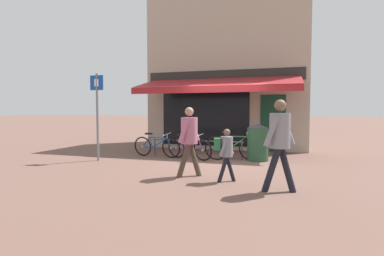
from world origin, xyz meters
TOP-DOWN VIEW (x-y plane):
  - ground_plane at (0.00, 0.00)m, footprint 160.00×160.00m
  - shop_front at (-0.45, 4.34)m, footprint 6.35×4.98m
  - bike_rack_rail at (-0.82, 0.61)m, footprint 3.02×0.04m
  - bicycle_blue at (-2.13, 0.39)m, footprint 1.73×0.52m
  - bicycle_purple at (-0.96, 0.24)m, footprint 1.62×0.76m
  - bicycle_green at (0.39, 0.55)m, footprint 1.78×0.66m
  - pedestrian_adult at (-0.20, -2.07)m, footprint 0.54×0.68m
  - pedestrian_child at (0.68, -2.32)m, footprint 0.47×0.46m
  - pedestrian_second_adult at (1.80, -2.81)m, footprint 0.65×0.51m
  - litter_bin at (1.11, 0.65)m, footprint 0.65×0.65m
  - parking_sign at (-3.54, -0.78)m, footprint 0.44×0.07m

SIDE VIEW (x-z plane):
  - ground_plane at x=0.00m, z-range 0.00..0.00m
  - bicycle_blue at x=-2.13m, z-range -0.05..0.76m
  - bicycle_purple at x=-0.96m, z-range -0.06..0.77m
  - bicycle_green at x=0.39m, z-range -0.06..0.85m
  - bike_rack_rail at x=-0.82m, z-range 0.18..0.75m
  - litter_bin at x=1.11m, z-range 0.00..1.12m
  - pedestrian_child at x=0.68m, z-range 0.13..1.28m
  - pedestrian_adult at x=-0.20m, z-range 0.16..1.77m
  - pedestrian_second_adult at x=1.80m, z-range 0.18..1.92m
  - parking_sign at x=-3.54m, z-range 0.29..2.92m
  - shop_front at x=-0.45m, z-range -0.01..6.12m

